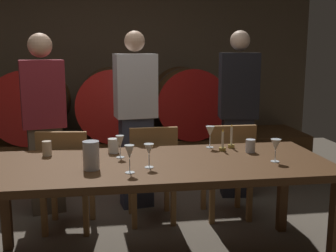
{
  "coord_description": "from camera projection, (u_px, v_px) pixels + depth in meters",
  "views": [
    {
      "loc": [
        -0.08,
        -2.9,
        1.52
      ],
      "look_at": [
        0.35,
        -0.09,
        0.99
      ],
      "focal_mm": 44.28,
      "sensor_mm": 36.0,
      "label": 1
    }
  ],
  "objects": [
    {
      "name": "back_wall",
      "position": [
        110.0,
        56.0,
        5.67
      ],
      "size": [
        5.61,
        0.24,
        2.84
      ],
      "primitive_type": "cube",
      "color": "brown",
      "rests_on": "ground"
    },
    {
      "name": "barrel_shelf",
      "position": [
        113.0,
        152.0,
        5.36
      ],
      "size": [
        5.05,
        0.9,
        0.42
      ],
      "primitive_type": "cube",
      "color": "brown",
      "rests_on": "ground"
    },
    {
      "name": "wine_barrel_left",
      "position": [
        33.0,
        104.0,
        5.1
      ],
      "size": [
        0.87,
        0.94,
        0.87
      ],
      "color": "brown",
      "rests_on": "barrel_shelf"
    },
    {
      "name": "wine_barrel_center",
      "position": [
        112.0,
        103.0,
        5.24
      ],
      "size": [
        0.87,
        0.94,
        0.87
      ],
      "color": "brown",
      "rests_on": "barrel_shelf"
    },
    {
      "name": "wine_barrel_right",
      "position": [
        186.0,
        101.0,
        5.38
      ],
      "size": [
        0.87,
        0.94,
        0.87
      ],
      "color": "#513319",
      "rests_on": "barrel_shelf"
    },
    {
      "name": "dining_table",
      "position": [
        157.0,
        172.0,
        2.84
      ],
      "size": [
        2.38,
        0.93,
        0.76
      ],
      "color": "#4C2D16",
      "rests_on": "ground"
    },
    {
      "name": "chair_left",
      "position": [
        66.0,
        176.0,
        3.42
      ],
      "size": [
        0.45,
        0.45,
        0.88
      ],
      "rotation": [
        0.0,
        0.0,
        3.02
      ],
      "color": "olive",
      "rests_on": "ground"
    },
    {
      "name": "chair_center",
      "position": [
        152.0,
        170.0,
        3.6
      ],
      "size": [
        0.41,
        0.41,
        0.88
      ],
      "rotation": [
        0.0,
        0.0,
        3.17
      ],
      "color": "olive",
      "rests_on": "ground"
    },
    {
      "name": "chair_right",
      "position": [
        229.0,
        166.0,
        3.69
      ],
      "size": [
        0.41,
        0.41,
        0.88
      ],
      "rotation": [
        0.0,
        0.0,
        3.13
      ],
      "color": "olive",
      "rests_on": "ground"
    },
    {
      "name": "guest_left",
      "position": [
        44.0,
        123.0,
        3.79
      ],
      "size": [
        0.42,
        0.32,
        1.66
      ],
      "rotation": [
        0.0,
        0.0,
        3.37
      ],
      "color": "brown",
      "rests_on": "ground"
    },
    {
      "name": "guest_center",
      "position": [
        136.0,
        119.0,
        3.94
      ],
      "size": [
        0.41,
        0.29,
        1.69
      ],
      "rotation": [
        0.0,
        0.0,
        3.29
      ],
      "color": "#33384C",
      "rests_on": "ground"
    },
    {
      "name": "guest_right",
      "position": [
        238.0,
        114.0,
        4.22
      ],
      "size": [
        0.41,
        0.29,
        1.7
      ],
      "rotation": [
        0.0,
        0.0,
        3.0
      ],
      "color": "black",
      "rests_on": "ground"
    },
    {
      "name": "candle_left",
      "position": [
        223.0,
        145.0,
        3.14
      ],
      "size": [
        0.05,
        0.05,
        0.17
      ],
      "color": "olive",
      "rests_on": "dining_table"
    },
    {
      "name": "candle_right",
      "position": [
        231.0,
        141.0,
        3.23
      ],
      "size": [
        0.05,
        0.05,
        0.19
      ],
      "color": "olive",
      "rests_on": "dining_table"
    },
    {
      "name": "pitcher",
      "position": [
        91.0,
        155.0,
        2.64
      ],
      "size": [
        0.1,
        0.1,
        0.19
      ],
      "color": "silver",
      "rests_on": "dining_table"
    },
    {
      "name": "wine_glass_far_left",
      "position": [
        120.0,
        143.0,
        2.93
      ],
      "size": [
        0.06,
        0.06,
        0.16
      ],
      "color": "white",
      "rests_on": "dining_table"
    },
    {
      "name": "wine_glass_left",
      "position": [
        130.0,
        153.0,
        2.56
      ],
      "size": [
        0.06,
        0.06,
        0.18
      ],
      "color": "white",
      "rests_on": "dining_table"
    },
    {
      "name": "wine_glass_center",
      "position": [
        149.0,
        150.0,
        2.68
      ],
      "size": [
        0.07,
        0.07,
        0.16
      ],
      "color": "white",
      "rests_on": "dining_table"
    },
    {
      "name": "wine_glass_right",
      "position": [
        210.0,
        132.0,
        3.23
      ],
      "size": [
        0.07,
        0.07,
        0.17
      ],
      "color": "white",
      "rests_on": "dining_table"
    },
    {
      "name": "wine_glass_far_right",
      "position": [
        276.0,
        146.0,
        2.82
      ],
      "size": [
        0.07,
        0.07,
        0.16
      ],
      "color": "white",
      "rests_on": "dining_table"
    },
    {
      "name": "cup_left",
      "position": [
        47.0,
        148.0,
        2.99
      ],
      "size": [
        0.07,
        0.07,
        0.11
      ],
      "primitive_type": "cylinder",
      "color": "beige",
      "rests_on": "dining_table"
    },
    {
      "name": "cup_center",
      "position": [
        113.0,
        146.0,
        3.07
      ],
      "size": [
        0.08,
        0.08,
        0.11
      ],
      "primitive_type": "cylinder",
      "color": "white",
      "rests_on": "dining_table"
    },
    {
      "name": "cup_right",
      "position": [
        250.0,
        146.0,
        3.09
      ],
      "size": [
        0.07,
        0.07,
        0.1
      ],
      "primitive_type": "cylinder",
      "color": "silver",
      "rests_on": "dining_table"
    }
  ]
}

